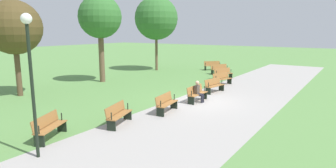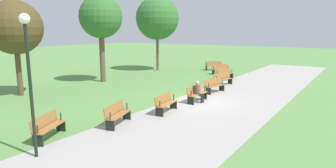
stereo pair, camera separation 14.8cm
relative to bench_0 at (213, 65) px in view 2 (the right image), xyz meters
The scene contains 16 objects.
ground_plane 13.57m from the bench_0, 21.61° to the left, with size 120.00×120.00×0.00m, color #5B8C47.
path_paving 14.16m from the bench_0, 27.03° to the left, with size 42.40×5.68×0.01m, color #A39E99.
bench_0 is the anchor object (origin of this frame).
bench_1 2.76m from the bench_0, 38.47° to the left, with size 1.65×1.33×0.89m.
bench_2 5.51m from the bench_0, 34.19° to the left, with size 1.71×1.15×0.89m.
bench_3 8.24m from the bench_0, 29.90° to the left, with size 1.74×0.95×0.89m.
bench_4 10.92m from the bench_0, 25.62° to the left, with size 1.72×0.72×0.89m.
bench_5 13.53m from the bench_0, 21.35° to the left, with size 1.67×0.47×0.89m.
bench_6 16.08m from the bench_0, 17.07° to the left, with size 1.72×0.72×0.89m.
bench_7 18.53m from the bench_0, 12.80° to the left, with size 1.74×0.95×0.89m.
bench_8 20.88m from the bench_0, ahead, with size 1.71×1.15×0.89m.
person_seated 13.66m from the bench_0, 21.78° to the left, with size 0.32×0.52×1.20m.
tree_0 7.32m from the bench_0, 55.17° to the right, with size 4.22×4.22×7.24m.
tree_1 12.60m from the bench_0, 21.11° to the right, with size 3.25×3.25×6.60m.
tree_3 18.32m from the bench_0, 15.47° to the right, with size 3.21×3.21×5.73m.
lamp_post 22.36m from the bench_0, 10.89° to the left, with size 0.32×0.32×4.43m.
Camera 2 is at (13.94, 7.45, 3.92)m, focal length 30.76 mm.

